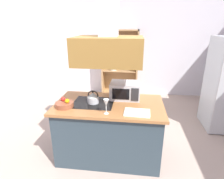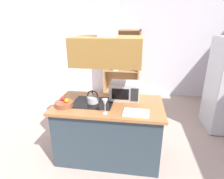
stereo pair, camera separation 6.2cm
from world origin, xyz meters
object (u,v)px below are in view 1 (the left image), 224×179
object	(u,v)px
cutting_board	(137,113)
microwave	(125,90)
kettle	(93,98)
fruit_bowl	(65,104)
dish_cabinet	(120,67)
wine_glass_on_counter	(106,103)

from	to	relation	value
cutting_board	microwave	size ratio (longest dim) A/B	0.74
kettle	fruit_bowl	xyz separation A→B (m)	(-0.38, -0.19, -0.04)
dish_cabinet	cutting_board	bearing A→B (deg)	-80.90
cutting_board	dish_cabinet	bearing A→B (deg)	99.10
dish_cabinet	microwave	distance (m)	2.52
kettle	fruit_bowl	bearing A→B (deg)	-153.50
kettle	microwave	distance (m)	0.53
dish_cabinet	wine_glass_on_counter	xyz separation A→B (m)	(0.08, -3.08, 0.22)
cutting_board	wine_glass_on_counter	bearing A→B (deg)	-171.12
kettle	wine_glass_on_counter	distance (m)	0.42
kettle	cutting_board	bearing A→B (deg)	-22.02
microwave	wine_glass_on_counter	bearing A→B (deg)	-110.17
dish_cabinet	cutting_board	distance (m)	3.05
kettle	dish_cabinet	bearing A→B (deg)	86.44
microwave	fruit_bowl	bearing A→B (deg)	-152.35
cutting_board	fruit_bowl	world-z (taller)	fruit_bowl
microwave	fruit_bowl	distance (m)	0.95
dish_cabinet	cutting_board	world-z (taller)	dish_cabinet
kettle	fruit_bowl	distance (m)	0.42
microwave	wine_glass_on_counter	world-z (taller)	microwave
wine_glass_on_counter	fruit_bowl	xyz separation A→B (m)	(-0.62, 0.14, -0.11)
cutting_board	microwave	world-z (taller)	microwave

